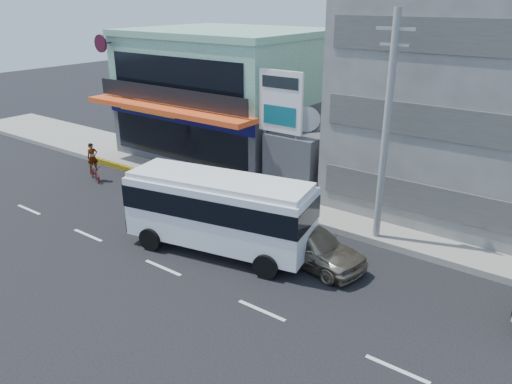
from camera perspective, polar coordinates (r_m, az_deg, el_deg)
ground at (r=21.00m, az=-10.58°, el=-8.51°), size 120.00×120.00×0.00m
sidewalk at (r=25.40m, az=13.37°, el=-2.86°), size 70.00×5.00×0.30m
shop_building at (r=34.47m, az=-3.25°, el=10.80°), size 12.40×11.70×8.00m
gap_structure at (r=29.01m, az=6.63°, el=4.05°), size 3.00×6.00×3.50m
satellite_dish at (r=27.68m, az=5.74°, el=7.16°), size 1.50×1.50×0.15m
billboard at (r=26.15m, az=2.83°, el=9.44°), size 2.60×0.18×6.90m
utility_pole_near at (r=21.58m, az=14.64°, el=6.78°), size 1.60×0.30×10.00m
minibus at (r=21.19m, az=-4.24°, el=-1.80°), size 8.43×4.13×3.38m
sedan at (r=20.78m, az=6.24°, el=-5.99°), size 5.12×2.68×1.66m
motorcycle_rider at (r=31.47m, az=-18.04°, el=2.62°), size 1.90×1.20×2.30m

